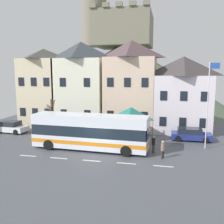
# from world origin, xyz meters

# --- Properties ---
(ground_plane) EXTENTS (40.00, 60.00, 0.07)m
(ground_plane) POSITION_xyz_m (0.00, -0.00, -0.03)
(ground_plane) COLOR #4B4E56
(townhouse_00) EXTENTS (5.35, 6.13, 10.68)m
(townhouse_00) POSITION_xyz_m (-10.94, 12.03, 5.34)
(townhouse_00) COLOR beige
(townhouse_00) RESTS_ON ground_plane
(townhouse_01) EXTENTS (6.37, 5.12, 11.43)m
(townhouse_01) POSITION_xyz_m (-5.30, 11.53, 5.71)
(townhouse_01) COLOR silver
(townhouse_01) RESTS_ON ground_plane
(townhouse_02) EXTENTS (6.28, 6.42, 11.54)m
(townhouse_02) POSITION_xyz_m (1.37, 12.18, 5.77)
(townhouse_02) COLOR beige
(townhouse_02) RESTS_ON ground_plane
(townhouse_03) EXTENTS (6.80, 5.33, 9.37)m
(townhouse_03) POSITION_xyz_m (7.94, 11.63, 4.69)
(townhouse_03) COLOR white
(townhouse_03) RESTS_ON ground_plane
(hilltop_castle) EXTENTS (43.70, 43.70, 21.78)m
(hilltop_castle) POSITION_xyz_m (-3.34, 33.29, 7.29)
(hilltop_castle) COLOR #55654D
(hilltop_castle) RESTS_ON ground_plane
(transit_bus) EXTENTS (11.40, 3.07, 3.41)m
(transit_bus) POSITION_xyz_m (-1.09, 1.73, 1.72)
(transit_bus) COLOR white
(transit_bus) RESTS_ON ground_plane
(bus_shelter) EXTENTS (3.60, 3.60, 3.74)m
(bus_shelter) POSITION_xyz_m (2.34, 5.65, 3.05)
(bus_shelter) COLOR #473D33
(bus_shelter) RESTS_ON ground_plane
(parked_car_00) EXTENTS (4.08, 2.28, 1.32)m
(parked_car_00) POSITION_xyz_m (-6.96, 7.19, 0.65)
(parked_car_00) COLOR navy
(parked_car_00) RESTS_ON ground_plane
(parked_car_01) EXTENTS (4.34, 2.00, 1.37)m
(parked_car_01) POSITION_xyz_m (8.77, 7.33, 0.67)
(parked_car_01) COLOR navy
(parked_car_01) RESTS_ON ground_plane
(parked_car_02) EXTENTS (4.11, 2.25, 1.44)m
(parked_car_02) POSITION_xyz_m (-12.90, 6.41, 0.70)
(parked_car_02) COLOR white
(parked_car_02) RESTS_ON ground_plane
(pedestrian_00) EXTENTS (0.31, 0.33, 1.64)m
(pedestrian_00) POSITION_xyz_m (5.00, 1.94, 0.93)
(pedestrian_00) COLOR #38332D
(pedestrian_00) RESTS_ON ground_plane
(pedestrian_01) EXTENTS (0.34, 0.34, 1.60)m
(pedestrian_01) POSITION_xyz_m (5.89, 0.59, 0.95)
(pedestrian_01) COLOR #38332D
(pedestrian_01) RESTS_ON ground_plane
(public_bench) EXTENTS (1.67, 0.48, 0.87)m
(public_bench) POSITION_xyz_m (1.95, 7.70, 0.47)
(public_bench) COLOR brown
(public_bench) RESTS_ON ground_plane
(flagpole) EXTENTS (0.95, 0.10, 8.40)m
(flagpole) POSITION_xyz_m (9.97, 4.34, 4.79)
(flagpole) COLOR silver
(flagpole) RESTS_ON ground_plane
(bare_tree_01) EXTENTS (1.60, 1.68, 4.59)m
(bare_tree_01) POSITION_xyz_m (-6.13, 4.11, 2.44)
(bare_tree_01) COLOR #47382D
(bare_tree_01) RESTS_ON ground_plane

